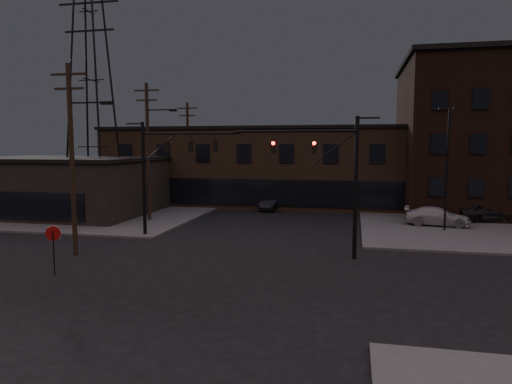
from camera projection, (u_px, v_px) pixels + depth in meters
ground at (221, 274)px, 22.82m from camera, size 140.00×140.00×0.00m
sidewalk_nw at (83, 204)px, 48.84m from camera, size 30.00×30.00×0.15m
building_row at (294, 167)px, 49.63m from camera, size 40.00×12.00×8.00m
building_left at (64, 187)px, 42.33m from camera, size 16.00×12.00×5.00m
traffic_signal_near at (335, 172)px, 25.56m from camera, size 7.12×0.24×8.00m
traffic_signal_far at (161, 165)px, 31.50m from camera, size 7.12×0.24×8.00m
stop_sign at (53, 239)px, 22.39m from camera, size 0.72×0.33×2.48m
utility_pole_near at (73, 155)px, 26.15m from camera, size 3.70×0.28×11.00m
utility_pole_mid at (149, 149)px, 38.00m from camera, size 3.70×0.28×11.50m
utility_pole_far at (188, 151)px, 49.93m from camera, size 2.20×0.28×11.00m
transmission_tower at (91, 80)px, 42.83m from camera, size 7.00×7.00×25.00m
lot_light_a at (447, 158)px, 33.13m from camera, size 1.50×0.28×9.14m
parked_car_lot_a at (488, 212)px, 37.34m from camera, size 5.04×2.53×1.65m
parked_car_lot_b at (437, 216)px, 35.66m from camera, size 5.12×2.66×1.42m
car_crossing at (272, 203)px, 45.19m from camera, size 1.92×4.45×1.42m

